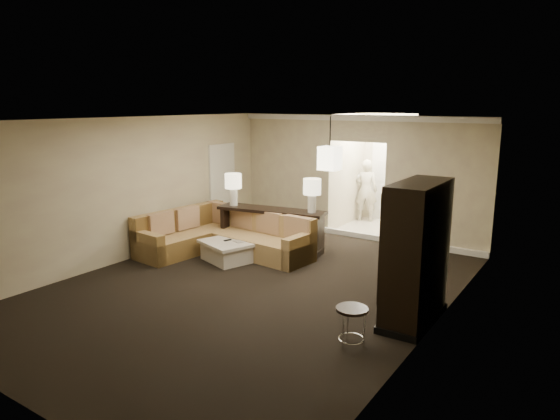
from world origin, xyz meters
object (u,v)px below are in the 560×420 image
Objects in this scene: armoire at (416,256)px; person at (366,187)px; console_table at (271,226)px; sectional_sofa at (224,237)px; coffee_table at (231,250)px; drink_table at (352,319)px.

person is (-3.14, 5.36, -0.06)m from armoire.
console_table is 3.66m from person.
armoire reaches higher than person.
sectional_sofa is 0.54m from coffee_table.
armoire is 3.90× the size of drink_table.
drink_table is 7.10m from person.
console_table is at bearing 74.38° from coffee_table.
coffee_table is (0.43, -0.29, -0.15)m from sectional_sofa.
coffee_table is at bearing -115.20° from console_table.
armoire reaches higher than sectional_sofa.
console_table is at bearing 154.41° from armoire.
coffee_table is at bearing 169.16° from armoire.
armoire is at bearing -35.17° from console_table.
sectional_sofa is at bearing 166.60° from armoire.
drink_table is at bearing -108.61° from armoire.
armoire is (4.37, -1.04, 0.61)m from sectional_sofa.
coffee_table is 4.04m from drink_table.
drink_table is at bearing 98.15° from person.
person is at bearing 79.77° from sectional_sofa.
sectional_sofa is 6.11× the size of drink_table.
console_table is at bearing 50.90° from sectional_sofa.
coffee_table is 2.43× the size of drink_table.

